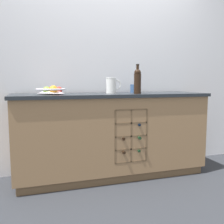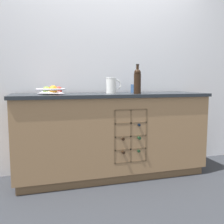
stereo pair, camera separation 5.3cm
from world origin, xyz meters
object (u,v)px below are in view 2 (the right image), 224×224
standing_wine_bottle (137,81)px  fruit_bowl (51,90)px  white_pitcher (112,85)px  ceramic_mug (135,88)px

standing_wine_bottle → fruit_bowl: bearing=170.5°
white_pitcher → ceramic_mug: white_pitcher is taller
white_pitcher → fruit_bowl: bearing=-175.5°
white_pitcher → standing_wine_bottle: 0.30m
fruit_bowl → standing_wine_bottle: bearing=-9.5°
white_pitcher → ceramic_mug: (0.33, 0.13, -0.04)m
ceramic_mug → standing_wine_bottle: size_ratio=0.41×
fruit_bowl → standing_wine_bottle: standing_wine_bottle is taller
ceramic_mug → standing_wine_bottle: 0.36m
ceramic_mug → standing_wine_bottle: bearing=-107.0°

